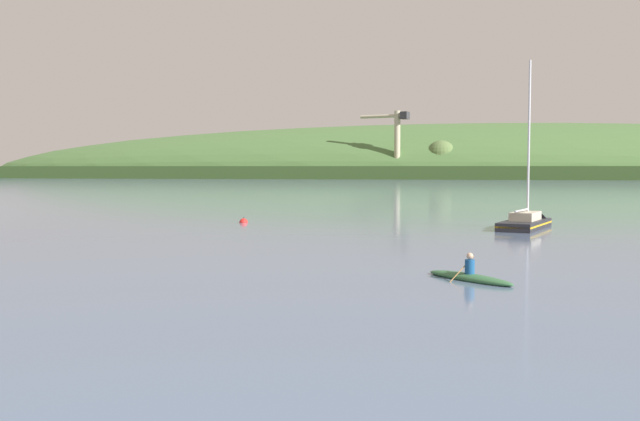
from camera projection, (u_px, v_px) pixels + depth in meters
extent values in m
cube|color=#314A21|center=(419.00, 172.00, 252.74)|extent=(508.18, 78.56, 4.04)
ellipsoid|color=#476B38|center=(474.00, 177.00, 275.78)|extent=(406.73, 99.79, 40.46)
sphere|color=#56703D|center=(441.00, 156.00, 238.11)|extent=(10.01, 10.01, 10.01)
cube|color=#4C4C51|center=(397.00, 175.00, 236.69)|extent=(5.60, 5.60, 2.00)
cylinder|color=#BCB293|center=(397.00, 142.00, 236.02)|extent=(2.01, 2.01, 20.10)
cylinder|color=#BCB293|center=(381.00, 116.00, 238.39)|extent=(14.27, 5.72, 1.11)
cube|color=#333338|center=(405.00, 115.00, 234.22)|extent=(3.12, 3.41, 2.41)
cube|color=#232328|center=(524.00, 228.00, 43.78)|extent=(3.77, 6.43, 0.98)
cone|color=#232328|center=(535.00, 225.00, 46.46)|extent=(2.30, 2.04, 1.92)
cube|color=gold|center=(525.00, 224.00, 43.76)|extent=(3.79, 6.43, 0.10)
cube|color=#BCB299|center=(525.00, 216.00, 43.87)|extent=(2.14, 3.03, 0.50)
cylinder|color=silver|center=(529.00, 140.00, 44.13)|extent=(0.14, 0.14, 9.71)
cylinder|color=silver|center=(522.00, 210.00, 42.97)|extent=(1.08, 3.09, 0.11)
ellipsoid|color=#33663D|center=(470.00, 278.00, 23.88)|extent=(3.12, 3.05, 0.30)
cylinder|color=navy|center=(470.00, 268.00, 23.86)|extent=(0.45, 0.45, 0.55)
sphere|color=tan|center=(470.00, 256.00, 23.84)|extent=(0.22, 0.22, 0.22)
cylinder|color=olive|center=(460.00, 271.00, 23.76)|extent=(0.89, 0.92, 0.89)
sphere|color=red|center=(244.00, 223.00, 48.74)|extent=(0.57, 0.57, 0.57)
cylinder|color=black|center=(244.00, 218.00, 48.72)|extent=(0.04, 0.04, 0.08)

